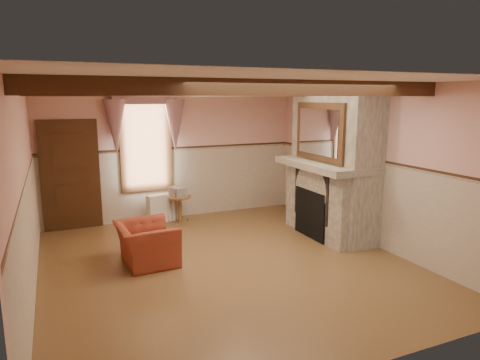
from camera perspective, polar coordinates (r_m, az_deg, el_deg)
name	(u,v)px	position (r m, az deg, el deg)	size (l,w,h in m)	color
floor	(226,264)	(6.88, -1.83, -11.09)	(5.50, 6.00, 0.01)	brown
ceiling	(225,82)	(6.38, -1.98, 12.90)	(5.50, 6.00, 0.01)	silver
wall_back	(174,153)	(9.31, -8.80, 3.52)	(5.50, 0.02, 2.80)	#DDA299
wall_front	(352,233)	(3.94, 14.66, -6.86)	(5.50, 0.02, 2.80)	#DDA299
wall_left	(24,193)	(6.05, -26.85, -1.51)	(0.02, 6.00, 2.80)	#DDA299
wall_right	(370,165)	(7.92, 16.91, 1.88)	(0.02, 6.00, 2.80)	#DDA299
wainscot	(226,218)	(6.64, -1.87, -5.08)	(5.50, 6.00, 1.50)	beige
chair_rail	(226,170)	(6.47, -1.91, 1.32)	(5.50, 6.00, 0.08)	black
firebox	(313,213)	(8.14, 9.75, -4.41)	(0.20, 0.95, 0.90)	black
armchair	(146,244)	(6.96, -12.36, -8.27)	(0.99, 0.86, 0.64)	maroon
side_table	(180,209)	(9.09, -8.01, -3.87)	(0.47, 0.47, 0.55)	brown
book_stack	(178,192)	(8.99, -8.28, -1.57)	(0.26, 0.32, 0.20)	#B7AD8C
radiator	(163,208)	(9.15, -10.19, -3.68)	(0.70, 0.18, 0.60)	silver
bowl	(321,158)	(8.21, 10.76, 2.92)	(0.35, 0.35, 0.09)	brown
mantel_clock	(310,153)	(8.51, 9.34, 3.63)	(0.14, 0.24, 0.20)	black
oil_lamp	(320,152)	(8.24, 10.57, 3.63)	(0.11, 0.11, 0.28)	#D5833C
candle_red	(345,161)	(7.62, 13.85, 2.46)	(0.06, 0.06, 0.16)	maroon
jar_yellow	(347,163)	(7.58, 14.10, 2.25)	(0.06, 0.06, 0.12)	yellow
fireplace	(334,162)	(8.18, 12.46, 2.38)	(0.85, 2.00, 2.80)	gray
mantel	(326,165)	(8.08, 11.41, 2.03)	(1.05, 2.05, 0.12)	gray
overmantel_mirror	(319,132)	(7.91, 10.48, 6.33)	(0.06, 1.44, 1.04)	silver
door	(71,177)	(9.00, -21.65, 0.37)	(1.10, 0.10, 2.10)	black
window	(146,143)	(9.12, -12.45, 4.82)	(1.06, 0.08, 2.02)	white
window_drapes	(145,114)	(8.99, -12.50, 8.57)	(1.30, 0.14, 1.40)	gray
ceiling_beam_front	(262,88)	(5.29, 2.97, 12.21)	(5.50, 0.18, 0.20)	black
ceiling_beam_back	(199,90)	(7.51, -5.45, 11.80)	(5.50, 0.18, 0.20)	black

